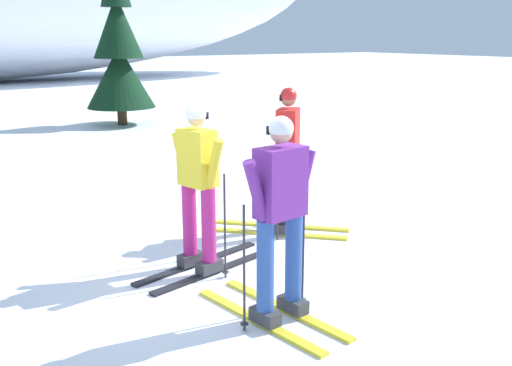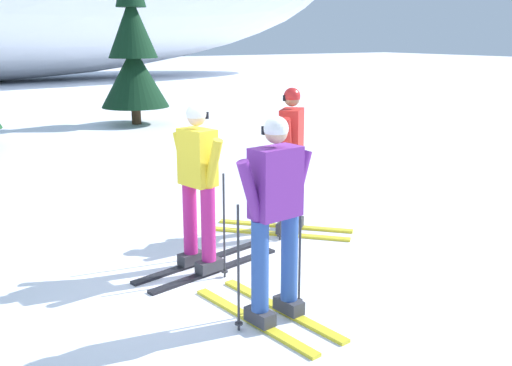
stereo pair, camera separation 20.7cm
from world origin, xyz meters
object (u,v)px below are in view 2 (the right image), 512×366
at_px(skier_yellow_jacket, 199,186).
at_px(skier_red_jacket, 290,158).
at_px(skier_purple_jacket, 275,216).
at_px(pine_tree_far_right, 133,51).

relative_size(skier_yellow_jacket, skier_red_jacket, 0.97).
xyz_separation_m(skier_purple_jacket, skier_yellow_jacket, (-0.03, 1.37, -0.03)).
bearing_deg(pine_tree_far_right, skier_purple_jacket, -105.04).
relative_size(skier_yellow_jacket, pine_tree_far_right, 0.37).
xyz_separation_m(skier_yellow_jacket, skier_red_jacket, (1.53, 0.53, 0.03)).
height_order(skier_purple_jacket, skier_yellow_jacket, skier_purple_jacket).
bearing_deg(skier_yellow_jacket, pine_tree_far_right, 72.93).
distance_m(skier_purple_jacket, skier_yellow_jacket, 1.38).
bearing_deg(skier_red_jacket, skier_purple_jacket, -128.13).
distance_m(skier_yellow_jacket, pine_tree_far_right, 11.04).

